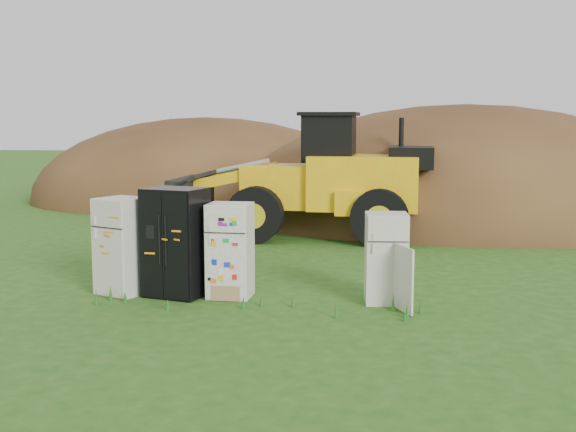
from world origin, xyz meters
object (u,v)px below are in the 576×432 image
(fridge_leftmost, at_px, (123,246))
(fridge_sticker, at_px, (230,250))
(fridge_open_door, at_px, (386,258))
(fridge_black_side, at_px, (176,242))
(wheel_loader, at_px, (298,175))

(fridge_leftmost, xyz_separation_m, fridge_sticker, (1.97, 0.05, -0.04))
(fridge_open_door, bearing_deg, fridge_sticker, 173.96)
(fridge_leftmost, height_order, fridge_black_side, fridge_black_side)
(fridge_leftmost, bearing_deg, fridge_black_side, 22.47)
(fridge_sticker, height_order, wheel_loader, wheel_loader)
(fridge_sticker, relative_size, wheel_loader, 0.24)
(fridge_sticker, bearing_deg, fridge_open_door, 0.83)
(fridge_sticker, height_order, fridge_open_door, fridge_sticker)
(fridge_black_side, bearing_deg, fridge_sticker, 16.69)
(fridge_leftmost, relative_size, wheel_loader, 0.25)
(fridge_open_door, distance_m, wheel_loader, 7.27)
(fridge_black_side, relative_size, fridge_open_door, 1.25)
(fridge_sticker, distance_m, wheel_loader, 6.84)
(fridge_black_side, bearing_deg, wheel_loader, 93.13)
(fridge_leftmost, height_order, fridge_sticker, fridge_leftmost)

